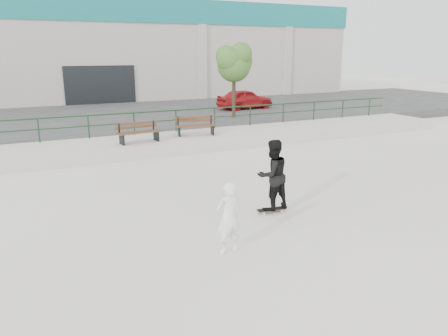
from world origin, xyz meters
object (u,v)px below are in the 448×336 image
bench_right (195,126)px  tree (234,61)px  skateboard (271,209)px  standing_skater (272,175)px  red_car (245,99)px  seated_skater (229,218)px  bench_left (139,133)px

bench_right → tree: size_ratio=0.45×
skateboard → standing_skater: standing_skater is taller
skateboard → standing_skater: (0.00, 0.00, 0.96)m
standing_skater → tree: bearing=-118.9°
red_car → seated_skater: bearing=146.2°
bench_left → tree: bearing=28.2°
tree → seated_skater: size_ratio=2.67×
red_car → seated_skater: 20.40m
skateboard → seated_skater: (-2.10, -1.65, 0.71)m
bench_right → seated_skater: 11.00m
red_car → bench_right: bearing=134.0°
tree → standing_skater: 14.38m
tree → skateboard: (-5.53, -13.02, -3.55)m
bench_right → standing_skater: bearing=-87.1°
skateboard → standing_skater: 0.96m
seated_skater → skateboard: bearing=-144.7°
seated_skater → bench_right: bearing=-111.4°
bench_right → skateboard: bench_right is taller
red_car → standing_skater: 17.96m
skateboard → seated_skater: bearing=-136.5°
bench_left → red_car: (9.27, 7.85, 0.23)m
bench_left → tree: tree is taller
bench_left → skateboard: size_ratio=2.34×
bench_right → tree: 6.51m
seated_skater → bench_left: bearing=-97.1°
skateboard → bench_right: bearing=86.3°
bench_left → bench_right: 2.80m
tree → skateboard: size_ratio=5.25×
standing_skater → bench_right: bearing=-104.9°
bench_right → bench_left: bearing=-157.5°
bench_right → seated_skater: size_ratio=1.21×
tree → standing_skater: bearing=-113.0°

